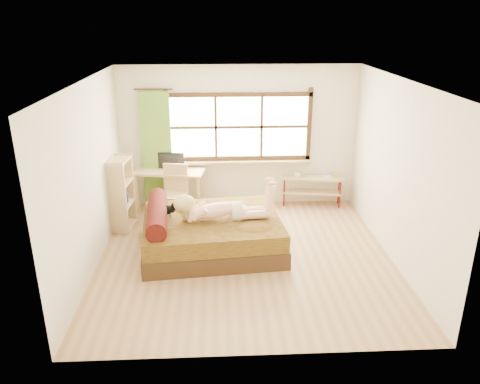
{
  "coord_description": "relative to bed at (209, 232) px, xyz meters",
  "views": [
    {
      "loc": [
        -0.41,
        -6.44,
        3.55
      ],
      "look_at": [
        -0.08,
        0.2,
        1.01
      ],
      "focal_mm": 35.0,
      "sensor_mm": 36.0,
      "label": 1
    }
  ],
  "objects": [
    {
      "name": "desk",
      "position": [
        -0.75,
        1.65,
        0.4
      ],
      "size": [
        1.37,
        0.79,
        0.8
      ],
      "rotation": [
        0.0,
        0.0,
        -0.17
      ],
      "color": "tan",
      "rests_on": "floor"
    },
    {
      "name": "floor",
      "position": [
        0.57,
        -0.3,
        -0.29
      ],
      "size": [
        4.5,
        4.5,
        0.0
      ],
      "primitive_type": "plane",
      "color": "#9E754C",
      "rests_on": "ground"
    },
    {
      "name": "wall_right",
      "position": [
        2.82,
        -0.3,
        1.06
      ],
      "size": [
        0.0,
        4.5,
        4.5
      ],
      "primitive_type": "plane",
      "rotation": [
        1.57,
        0.0,
        -1.57
      ],
      "color": "silver",
      "rests_on": "floor"
    },
    {
      "name": "curtain",
      "position": [
        -0.98,
        1.83,
        0.86
      ],
      "size": [
        0.55,
        0.1,
        2.2
      ],
      "primitive_type": "cube",
      "color": "#578022",
      "rests_on": "wall_back"
    },
    {
      "name": "wall_front",
      "position": [
        0.57,
        -2.55,
        1.06
      ],
      "size": [
        4.5,
        0.0,
        4.5
      ],
      "primitive_type": "plane",
      "rotation": [
        -1.57,
        0.0,
        0.0
      ],
      "color": "silver",
      "rests_on": "floor"
    },
    {
      "name": "monitor",
      "position": [
        -0.75,
        1.7,
        0.67
      ],
      "size": [
        0.55,
        0.16,
        0.32
      ],
      "primitive_type": "imported",
      "rotation": [
        0.0,
        0.0,
        2.98
      ],
      "color": "black",
      "rests_on": "desk"
    },
    {
      "name": "chair",
      "position": [
        -0.63,
        1.29,
        0.27
      ],
      "size": [
        0.52,
        0.52,
        1.01
      ],
      "rotation": [
        0.0,
        0.0,
        -0.17
      ],
      "color": "tan",
      "rests_on": "floor"
    },
    {
      "name": "ceiling",
      "position": [
        0.57,
        -0.3,
        2.41
      ],
      "size": [
        4.5,
        4.5,
        0.0
      ],
      "primitive_type": "plane",
      "rotation": [
        3.14,
        0.0,
        0.0
      ],
      "color": "white",
      "rests_on": "wall_back"
    },
    {
      "name": "kitten",
      "position": [
        -0.67,
        0.11,
        0.38
      ],
      "size": [
        0.34,
        0.16,
        0.26
      ],
      "primitive_type": null,
      "rotation": [
        0.0,
        0.0,
        0.1
      ],
      "color": "black",
      "rests_on": "bed"
    },
    {
      "name": "wall_left",
      "position": [
        -1.68,
        -0.3,
        1.06
      ],
      "size": [
        0.0,
        4.5,
        4.5
      ],
      "primitive_type": "plane",
      "rotation": [
        1.57,
        0.0,
        1.57
      ],
      "color": "silver",
      "rests_on": "floor"
    },
    {
      "name": "pipe_shelf",
      "position": [
        2.01,
        1.77,
        0.14
      ],
      "size": [
        1.2,
        0.47,
        0.66
      ],
      "rotation": [
        0.0,
        0.0,
        -0.16
      ],
      "color": "tan",
      "rests_on": "floor"
    },
    {
      "name": "bookshelf",
      "position": [
        -1.51,
        0.88,
        0.36
      ],
      "size": [
        0.37,
        0.58,
        1.28
      ],
      "rotation": [
        0.0,
        0.0,
        -0.1
      ],
      "color": "tan",
      "rests_on": "floor"
    },
    {
      "name": "wall_back",
      "position": [
        0.57,
        1.95,
        1.06
      ],
      "size": [
        4.5,
        0.0,
        4.5
      ],
      "primitive_type": "plane",
      "rotation": [
        1.57,
        0.0,
        0.0
      ],
      "color": "silver",
      "rests_on": "floor"
    },
    {
      "name": "book",
      "position": [
        2.2,
        1.77,
        0.3
      ],
      "size": [
        0.19,
        0.23,
        0.02
      ],
      "primitive_type": "imported",
      "rotation": [
        0.0,
        0.0,
        -0.16
      ],
      "color": "gray",
      "rests_on": "pipe_shelf"
    },
    {
      "name": "cup",
      "position": [
        1.7,
        1.77,
        0.34
      ],
      "size": [
        0.15,
        0.15,
        0.1
      ],
      "primitive_type": "imported",
      "rotation": [
        0.0,
        0.0,
        -0.16
      ],
      "color": "gray",
      "rests_on": "pipe_shelf"
    },
    {
      "name": "bed",
      "position": [
        0.0,
        0.0,
        0.0
      ],
      "size": [
        2.32,
        1.93,
        0.82
      ],
      "rotation": [
        0.0,
        0.0,
        0.1
      ],
      "color": "black",
      "rests_on": "floor"
    },
    {
      "name": "window",
      "position": [
        0.57,
        1.92,
        1.22
      ],
      "size": [
        2.8,
        0.16,
        1.46
      ],
      "color": "#FFEDBF",
      "rests_on": "wall_back"
    },
    {
      "name": "woman",
      "position": [
        0.2,
        -0.04,
        0.57
      ],
      "size": [
        1.55,
        0.58,
        0.65
      ],
      "primitive_type": null,
      "rotation": [
        0.0,
        0.0,
        0.1
      ],
      "color": "beige",
      "rests_on": "bed"
    }
  ]
}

